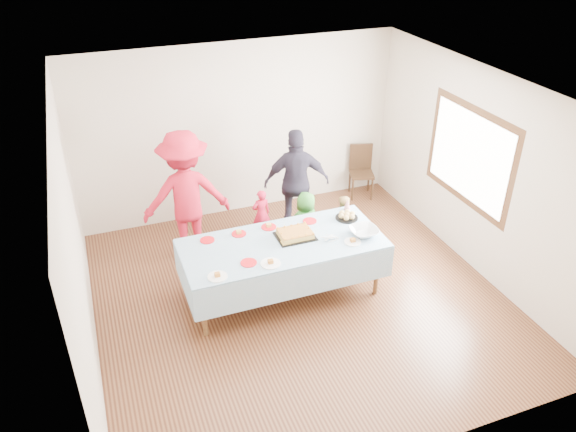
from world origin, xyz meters
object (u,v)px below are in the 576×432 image
at_px(birthday_cake, 295,234).
at_px(adult_left, 186,195).
at_px(party_table, 283,246).
at_px(dining_chair, 361,168).

height_order(birthday_cake, adult_left, adult_left).
bearing_deg(party_table, birthday_cake, 19.25).
relative_size(party_table, dining_chair, 2.85).
xyz_separation_m(birthday_cake, dining_chair, (1.99, 2.06, -0.33)).
xyz_separation_m(party_table, adult_left, (-0.91, 1.36, 0.20)).
distance_m(party_table, adult_left, 1.64).
bearing_deg(dining_chair, birthday_cake, -116.66).
bearing_deg(birthday_cake, adult_left, 130.41).
bearing_deg(birthday_cake, dining_chair, 45.89).
distance_m(dining_chair, adult_left, 3.22).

